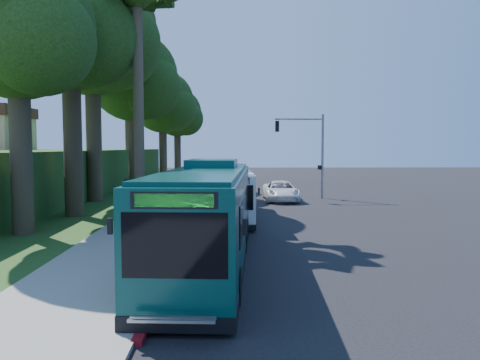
{
  "coord_description": "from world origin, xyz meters",
  "views": [
    {
      "loc": [
        -3.01,
        -28.74,
        4.26
      ],
      "look_at": [
        -2.29,
        1.0,
        2.18
      ],
      "focal_mm": 35.0,
      "sensor_mm": 36.0,
      "label": 1
    }
  ],
  "objects_px": {
    "white_bus": "(231,192)",
    "pickup": "(281,191)",
    "bus_shelter": "(152,192)",
    "teal_bus": "(207,215)"
  },
  "relations": [
    {
      "from": "bus_shelter",
      "to": "teal_bus",
      "type": "xyz_separation_m",
      "value": [
        3.46,
        -9.28,
        0.04
      ]
    },
    {
      "from": "teal_bus",
      "to": "bus_shelter",
      "type": "bearing_deg",
      "value": 114.17
    },
    {
      "from": "teal_bus",
      "to": "pickup",
      "type": "bearing_deg",
      "value": 80.11
    },
    {
      "from": "white_bus",
      "to": "teal_bus",
      "type": "xyz_separation_m",
      "value": [
        -0.94,
        -11.83,
        0.29
      ]
    },
    {
      "from": "teal_bus",
      "to": "pickup",
      "type": "distance_m",
      "value": 21.1
    },
    {
      "from": "pickup",
      "to": "bus_shelter",
      "type": "bearing_deg",
      "value": -127.31
    },
    {
      "from": "teal_bus",
      "to": "pickup",
      "type": "relative_size",
      "value": 2.28
    },
    {
      "from": "white_bus",
      "to": "pickup",
      "type": "distance_m",
      "value": 9.56
    },
    {
      "from": "bus_shelter",
      "to": "white_bus",
      "type": "bearing_deg",
      "value": 30.11
    },
    {
      "from": "white_bus",
      "to": "teal_bus",
      "type": "distance_m",
      "value": 11.88
    }
  ]
}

